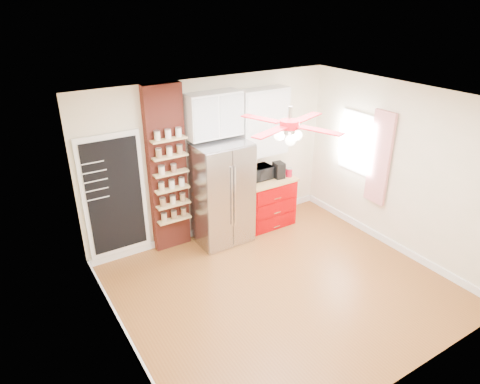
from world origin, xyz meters
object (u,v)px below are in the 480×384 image
red_cabinet (267,201)px  ceiling_fan (289,125)px  fridge (221,193)px  pantry_jar_oats (162,170)px  toaster_oven (259,173)px  coffee_maker (279,170)px  canister_left (289,173)px

red_cabinet → ceiling_fan: size_ratio=0.67×
fridge → pantry_jar_oats: bearing=171.6°
pantry_jar_oats → red_cabinet: bearing=-2.7°
ceiling_fan → pantry_jar_oats: size_ratio=11.17×
red_cabinet → toaster_oven: (-0.14, 0.05, 0.57)m
toaster_oven → pantry_jar_oats: (-1.78, 0.04, 0.42)m
coffee_maker → pantry_jar_oats: size_ratio=2.26×
toaster_oven → coffee_maker: 0.35m
fridge → pantry_jar_oats: (-0.95, 0.14, 0.56)m
pantry_jar_oats → ceiling_fan: bearing=-60.5°
fridge → canister_left: size_ratio=11.60×
toaster_oven → pantry_jar_oats: bearing=177.1°
red_cabinet → fridge: bearing=-177.0°
canister_left → toaster_oven: bearing=159.4°
red_cabinet → coffee_maker: 0.62m
fridge → toaster_oven: size_ratio=4.09×
pantry_jar_oats → coffee_maker: bearing=-4.4°
red_cabinet → ceiling_fan: (-0.92, -1.68, 1.97)m
ceiling_fan → toaster_oven: bearing=65.7°
ceiling_fan → pantry_jar_oats: (-1.00, 1.77, -0.99)m
ceiling_fan → fridge: bearing=91.8°
fridge → red_cabinet: 1.06m
canister_left → pantry_jar_oats: bearing=174.3°
ceiling_fan → red_cabinet: bearing=61.3°
canister_left → pantry_jar_oats: size_ratio=1.20×
red_cabinet → pantry_jar_oats: size_ratio=7.50×
ceiling_fan → toaster_oven: (0.78, 1.73, -1.41)m
fridge → canister_left: fridge is taller
canister_left → pantry_jar_oats: pantry_jar_oats is taller
fridge → coffee_maker: size_ratio=6.19×
fridge → pantry_jar_oats: 1.11m
red_cabinet → ceiling_fan: ceiling_fan is taller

